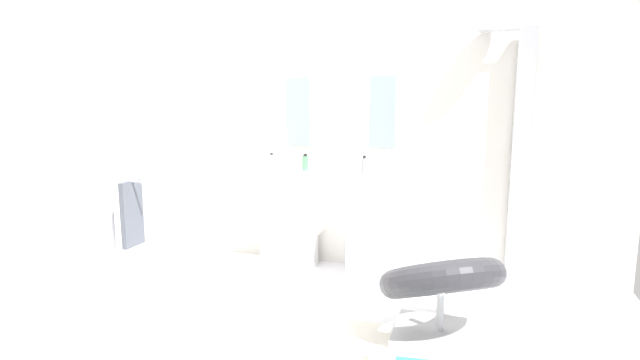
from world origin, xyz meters
TOP-DOWN VIEW (x-y plane):
  - ground_plane at (0.00, 0.00)m, footprint 4.80×3.60m
  - rear_partition at (0.00, 1.65)m, footprint 4.80×0.10m
  - pedestal_sink_left at (-0.38, 1.33)m, footprint 0.43×0.43m
  - pedestal_sink_right at (0.38, 1.33)m, footprint 0.43×0.43m
  - vanity_mirror_left at (-0.38, 1.58)m, footprint 0.22×0.03m
  - vanity_mirror_right at (0.38, 1.58)m, footprint 0.22×0.03m
  - shower_column at (1.49, 1.53)m, footprint 0.49×0.24m
  - lounge_chair at (1.01, 0.35)m, footprint 1.08×1.08m
  - towel_rack at (-1.31, 0.36)m, footprint 0.37×0.22m
  - area_rug at (0.67, -0.01)m, footprint 1.29×0.89m
  - coffee_mug at (0.68, -0.07)m, footprint 0.07×0.07m
  - soap_bottle_clear at (-0.53, 1.29)m, footprint 0.04×0.04m
  - soap_bottle_grey at (0.32, 1.19)m, footprint 0.04×0.04m
  - soap_bottle_green at (-0.24, 1.36)m, footprint 0.06×0.06m

SIDE VIEW (x-z plane):
  - ground_plane at x=0.00m, z-range -0.04..0.00m
  - area_rug at x=0.67m, z-range 0.00..0.01m
  - coffee_mug at x=0.68m, z-range 0.01..0.10m
  - lounge_chair at x=1.01m, z-range 0.03..0.67m
  - pedestal_sink_left at x=-0.38m, z-range -0.04..0.95m
  - pedestal_sink_right at x=0.38m, z-range -0.04..0.95m
  - towel_rack at x=-1.31m, z-range 0.15..1.10m
  - soap_bottle_green at x=-0.24m, z-range 0.88..1.03m
  - soap_bottle_clear at x=-0.53m, z-range 0.88..1.03m
  - soap_bottle_grey at x=0.32m, z-range 0.88..1.05m
  - shower_column at x=1.49m, z-range 0.05..2.10m
  - rear_partition at x=0.00m, z-range 0.00..2.60m
  - vanity_mirror_left at x=-0.38m, z-range 1.09..1.70m
  - vanity_mirror_right at x=0.38m, z-range 1.09..1.70m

